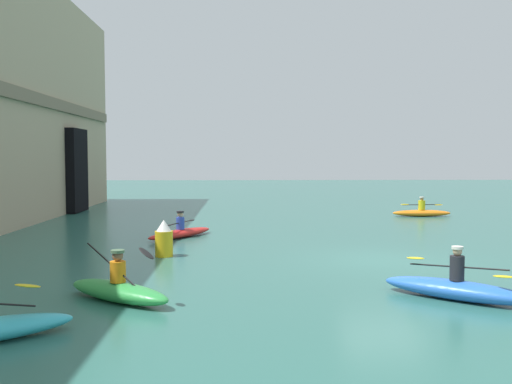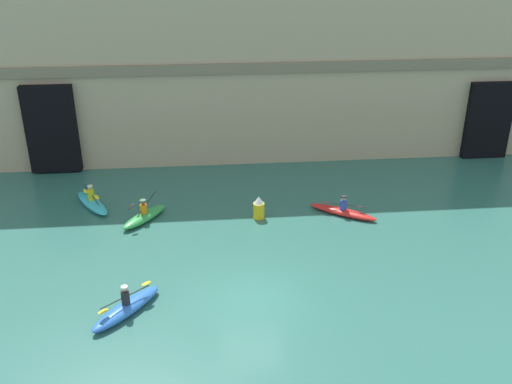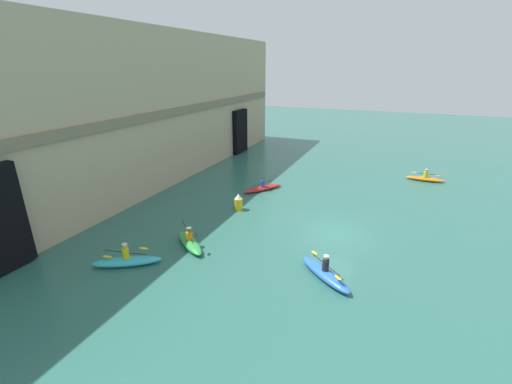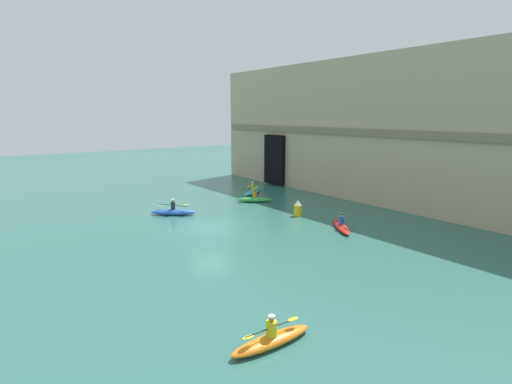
% 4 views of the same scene
% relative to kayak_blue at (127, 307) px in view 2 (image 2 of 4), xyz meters
% --- Properties ---
extents(ground_plane, '(120.00, 120.00, 0.00)m').
position_rel_kayak_blue_xyz_m(ground_plane, '(4.72, 0.41, -0.25)').
color(ground_plane, '#2D665B').
extents(cliff_bluff, '(42.36, 7.66, 11.86)m').
position_rel_kayak_blue_xyz_m(cliff_bluff, '(7.18, 17.79, 5.66)').
color(cliff_bluff, tan).
rests_on(cliff_bluff, ground).
extents(kayak_blue, '(2.66, 3.03, 1.18)m').
position_rel_kayak_blue_xyz_m(kayak_blue, '(0.00, 0.00, 0.00)').
color(kayak_blue, blue).
rests_on(kayak_blue, ground).
extents(kayak_green, '(2.34, 2.78, 1.25)m').
position_rel_kayak_blue_xyz_m(kayak_green, '(0.05, 7.36, 0.00)').
color(kayak_green, green).
rests_on(kayak_green, ground).
extents(kayak_red, '(3.23, 2.54, 1.03)m').
position_rel_kayak_blue_xyz_m(kayak_red, '(9.80, 7.06, -0.05)').
color(kayak_red, red).
rests_on(kayak_red, ground).
extents(kayak_cyan, '(2.38, 3.21, 1.18)m').
position_rel_kayak_blue_xyz_m(kayak_cyan, '(-2.72, 9.18, -0.01)').
color(kayak_cyan, '#33B2C6').
rests_on(kayak_cyan, ground).
extents(marker_buoy, '(0.56, 0.56, 1.16)m').
position_rel_kayak_blue_xyz_m(marker_buoy, '(5.61, 7.13, 0.29)').
color(marker_buoy, yellow).
rests_on(marker_buoy, ground).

